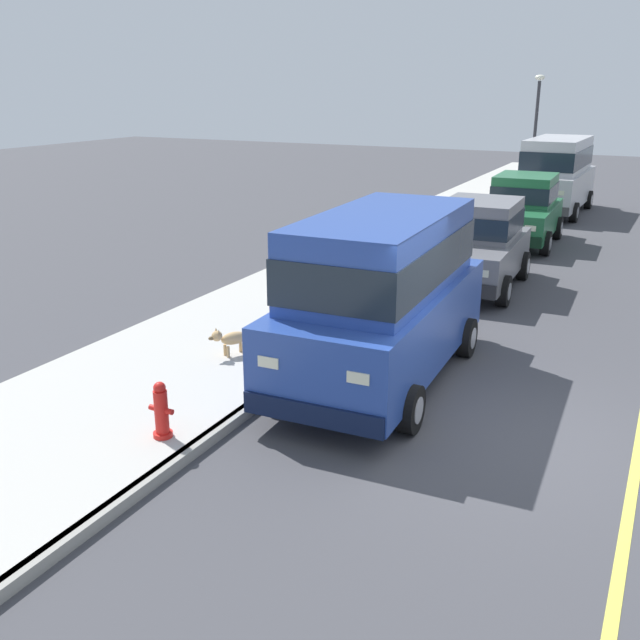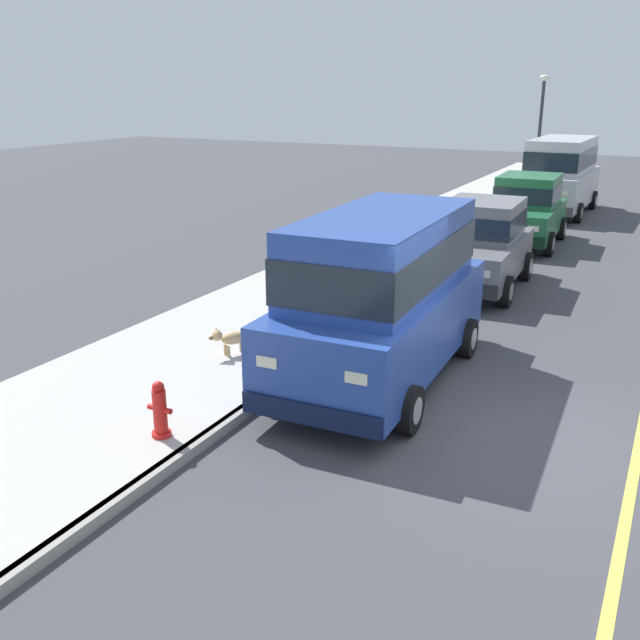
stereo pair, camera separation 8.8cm
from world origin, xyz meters
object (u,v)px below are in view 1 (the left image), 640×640
(car_blue_van, at_px, (382,290))
(car_green_hatchback, at_px, (523,209))
(car_grey_hatchback, at_px, (477,243))
(car_silver_van, at_px, (556,172))
(street_lamp, at_px, (536,121))
(dog_tan, at_px, (230,338))
(fire_hydrant, at_px, (161,412))

(car_blue_van, bearing_deg, car_green_hatchback, 90.65)
(car_blue_van, height_order, car_green_hatchback, car_blue_van)
(car_grey_hatchback, xyz_separation_m, car_silver_van, (-0.07, 10.48, 0.42))
(street_lamp, bearing_deg, car_grey_hatchback, -83.99)
(street_lamp, bearing_deg, car_silver_van, -64.35)
(car_blue_van, relative_size, dog_tan, 7.42)
(dog_tan, distance_m, street_lamp, 19.67)
(car_silver_van, height_order, street_lamp, street_lamp)
(car_grey_hatchback, distance_m, dog_tan, 6.68)
(street_lamp, bearing_deg, dog_tan, -92.58)
(car_grey_hatchback, distance_m, car_silver_van, 10.49)
(dog_tan, relative_size, fire_hydrant, 0.92)
(street_lamp, bearing_deg, fire_hydrant, -90.26)
(car_blue_van, distance_m, car_silver_van, 16.25)
(car_green_hatchback, relative_size, car_silver_van, 0.78)
(fire_hydrant, bearing_deg, street_lamp, 89.74)
(dog_tan, distance_m, fire_hydrant, 2.80)
(car_blue_van, distance_m, car_green_hatchback, 10.74)
(car_green_hatchback, bearing_deg, car_blue_van, -89.35)
(car_blue_van, height_order, street_lamp, street_lamp)
(car_blue_van, distance_m, car_grey_hatchback, 5.78)
(car_blue_van, relative_size, car_grey_hatchback, 1.29)
(car_grey_hatchback, height_order, fire_hydrant, car_grey_hatchback)
(dog_tan, height_order, fire_hydrant, fire_hydrant)
(car_blue_van, bearing_deg, car_grey_hatchback, 90.83)
(dog_tan, xyz_separation_m, fire_hydrant, (0.78, -2.69, 0.05))
(car_blue_van, height_order, fire_hydrant, car_blue_van)
(car_green_hatchback, bearing_deg, street_lamp, 99.32)
(car_blue_van, xyz_separation_m, car_green_hatchback, (-0.12, 10.73, -0.42))
(car_grey_hatchback, height_order, car_green_hatchback, same)
(fire_hydrant, bearing_deg, dog_tan, 106.12)
(fire_hydrant, height_order, street_lamp, street_lamp)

